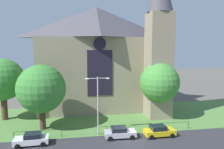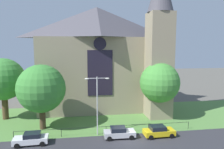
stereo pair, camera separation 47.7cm
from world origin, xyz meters
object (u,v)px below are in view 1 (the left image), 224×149
tree_left_far (3,80)px  parked_car_yellow (159,131)px  church_building (101,57)px  tree_right_near (159,83)px  parked_car_silver (120,132)px  streetlamp_near (98,98)px  tree_left_near (41,89)px  parked_car_white (32,139)px

tree_left_far → parked_car_yellow: tree_left_far is taller
church_building → tree_right_near: church_building is taller
church_building → parked_car_silver: (0.80, -15.39, -9.53)m
church_building → streetlamp_near: (-2.01, -13.96, -5.04)m
parked_car_silver → tree_left_near: bearing=156.0°
parked_car_white → church_building: bearing=-126.4°
church_building → streetlamp_near: bearing=-98.2°
tree_left_far → tree_right_near: bearing=-8.9°
streetlamp_near → parked_car_yellow: size_ratio=1.94×
tree_right_near → streetlamp_near: tree_right_near is taller
tree_left_far → parked_car_yellow: size_ratio=2.45×
tree_left_near → parked_car_white: size_ratio=2.27×
parked_car_white → parked_car_silver: (11.33, 0.29, 0.00)m
tree_left_near → tree_right_near: 18.91m
parked_car_silver → parked_car_yellow: bearing=-2.8°
parked_car_silver → streetlamp_near: bearing=154.3°
tree_left_near → parked_car_yellow: (16.21, -5.42, -5.37)m
church_building → tree_left_far: size_ratio=2.50×
streetlamp_near → tree_right_near: bearing=25.1°
streetlamp_near → parked_car_white: bearing=-168.6°
church_building → parked_car_silver: church_building is taller
parked_car_white → parked_car_yellow: bearing=177.2°
tree_right_near → parked_car_silver: (-8.08, -6.53, -5.52)m
parked_car_white → tree_left_near: bearing=-98.6°
parked_car_yellow → church_building: bearing=110.2°
tree_left_near → streetlamp_near: tree_left_near is taller
church_building → tree_left_near: size_ratio=2.68×
tree_left_far → parked_car_silver: size_ratio=2.45×
tree_left_far → parked_car_yellow: (23.23, -10.96, -6.08)m
church_building → parked_car_yellow: 19.45m
church_building → tree_right_near: 13.17m
church_building → parked_car_yellow: (6.25, -15.76, -9.53)m
tree_left_far → parked_car_yellow: 26.39m
tree_left_far → tree_left_near: bearing=-38.3°
church_building → tree_left_far: 17.98m
church_building → tree_right_near: size_ratio=2.69×
streetlamp_near → parked_car_white: (-8.52, -1.72, -4.48)m
parked_car_white → parked_car_yellow: 16.78m
parked_car_silver → church_building: bearing=94.1°
parked_car_silver → tree_left_far: bearing=150.4°
tree_right_near → parked_car_silver: size_ratio=2.28×
church_building → parked_car_white: bearing=-123.9°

